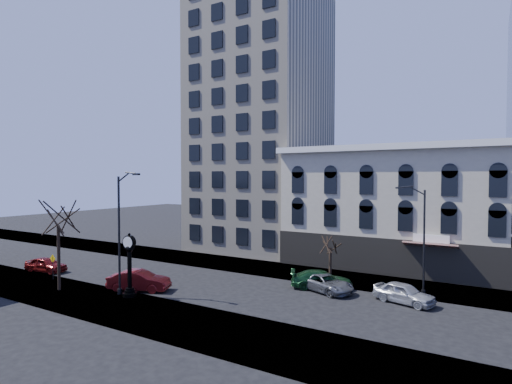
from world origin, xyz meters
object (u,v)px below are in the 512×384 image
Objects in this scene: car_near_a at (46,265)px; street_clock at (130,268)px; warning_sign at (53,262)px; car_near_b at (139,281)px; street_lamp_near at (125,201)px.

street_clock is at bearing -107.96° from car_near_a.
warning_sign is at bearing -124.94° from car_near_a.
warning_sign is at bearing 173.22° from street_clock.
car_near_b is at bearing 9.83° from warning_sign.
warning_sign is 4.41m from car_near_a.
car_near_a is (-13.39, 1.75, -6.80)m from street_lamp_near.
car_near_a is at bearing 154.22° from warning_sign.
car_near_a is (-3.93, 1.77, -0.96)m from warning_sign.
street_lamp_near reaches higher than car_near_b.
car_near_a is 0.85× the size of car_near_b.
street_clock is 5.20m from street_lamp_near.
street_lamp_near is (-0.41, 0.02, 5.19)m from street_clock.
warning_sign reaches higher than car_near_a.
street_lamp_near is 2.29× the size of car_near_a.
street_lamp_near is 1.95× the size of car_near_b.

